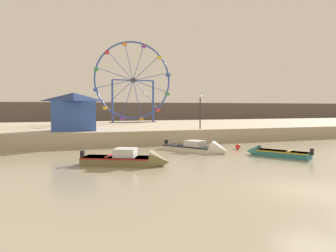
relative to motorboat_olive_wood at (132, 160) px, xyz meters
name	(u,v)px	position (x,y,z in m)	size (l,w,h in m)	color
ground_plane	(307,190)	(5.57, -8.14, -0.33)	(240.00, 240.00, 0.00)	gray
quay_promenade	(138,130)	(5.57, 20.97, 0.33)	(110.00, 23.09, 1.32)	#B7A88E
distant_town_skyline	(111,114)	(5.57, 41.54, 1.87)	(140.00, 3.00, 4.40)	#564C47
motorboat_olive_wood	(132,160)	(0.00, 0.00, 0.00)	(5.37, 3.65, 1.48)	olive
motorboat_white_red_stripe	(202,149)	(6.47, 3.97, -0.07)	(4.29, 5.78, 1.46)	silver
motorboat_teal_painted	(273,153)	(10.29, 0.23, -0.09)	(3.27, 4.43, 1.06)	teal
ferris_wheel_blue_frame	(133,82)	(6.41, 26.87, 6.85)	(11.25, 1.20, 11.67)	#334CA8
carnival_booth_blue_tent	(74,111)	(-2.69, 12.36, 2.83)	(4.38, 3.01, 3.53)	#3356B7
promenade_lamp_near	(200,106)	(9.44, 10.62, 3.28)	(0.32, 0.32, 3.44)	#2D2D33
mooring_buoy_orange	(238,147)	(10.03, 4.43, -0.11)	(0.44, 0.44, 0.44)	red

